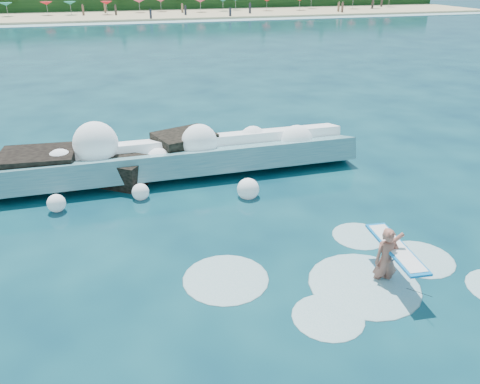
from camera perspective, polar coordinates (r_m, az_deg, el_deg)
The scene contains 10 objects.
ground at distance 13.25m, azimuth -3.90°, elevation -9.08°, with size 200.00×200.00×0.00m, color #072639.
beach at distance 89.03m, azimuth -15.54°, elevation 20.01°, with size 140.00×20.00×0.40m, color tan.
wet_band at distance 78.09m, azimuth -15.24°, elevation 19.26°, with size 140.00×5.00×0.08m, color silver.
breaking_wave at distance 19.07m, azimuth -13.01°, elevation 3.44°, with size 18.16×2.82×1.57m.
rock_cluster at distance 19.33m, azimuth -15.52°, elevation 3.33°, with size 8.54×3.70×1.61m.
surfer_with_board at distance 12.94m, azimuth 17.64°, elevation -7.68°, with size 1.06×3.00×1.86m.
wave_spray at distance 18.77m, azimuth -14.17°, elevation 4.64°, with size 14.75×4.69×2.38m.
surf_foam at distance 13.13m, azimuth 13.54°, elevation -10.20°, with size 8.88×5.17×0.15m.
beach_umbrellas at distance 90.81m, azimuth -15.92°, elevation 21.37°, with size 114.38×6.33×0.50m.
beachgoers at distance 86.72m, azimuth -9.12°, elevation 21.03°, with size 100.74×12.77×1.94m.
Camera 1 is at (-2.15, -10.70, 7.52)m, focal length 35.00 mm.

